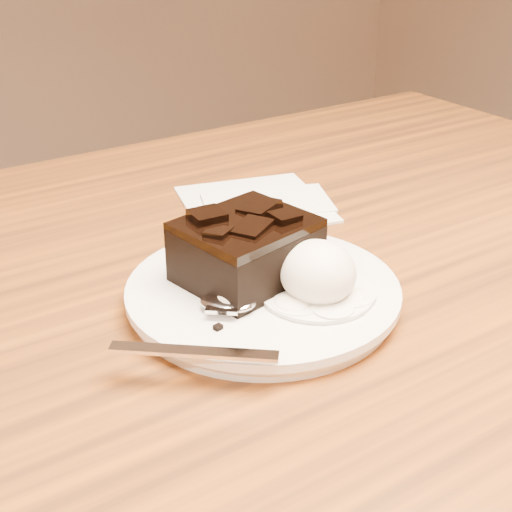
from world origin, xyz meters
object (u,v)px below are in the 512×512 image
plate (263,295)px  napkin (254,203)px  spoon (228,304)px  brownie (246,254)px  ice_cream_scoop (317,272)px

plate → napkin: 0.21m
spoon → napkin: 0.25m
brownie → spoon: bearing=-138.4°
plate → spoon: bearing=-158.6°
napkin → spoon: bearing=-128.0°
ice_cream_scoop → spoon: bearing=164.1°
napkin → ice_cream_scoop: bearing=-111.1°
brownie → napkin: 0.20m
plate → ice_cream_scoop: 0.05m
plate → napkin: bearing=58.5°
plate → napkin: (0.11, 0.18, -0.01)m
ice_cream_scoop → spoon: ice_cream_scoop is taller
ice_cream_scoop → spoon: (-0.07, 0.02, -0.02)m
plate → brownie: brownie is taller
ice_cream_scoop → brownie: bearing=120.1°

